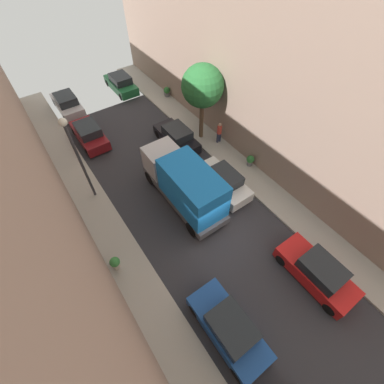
{
  "coord_description": "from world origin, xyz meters",
  "views": [
    {
      "loc": [
        -5.67,
        -5.91,
        13.78
      ],
      "look_at": [
        0.6,
        3.0,
        0.5
      ],
      "focal_mm": 24.69,
      "sensor_mm": 36.0,
      "label": 1
    }
  ],
  "objects_px": {
    "parked_car_right_4": "(121,84)",
    "potted_plant_1": "(115,263)",
    "parked_car_right_2": "(223,181)",
    "parked_car_right_3": "(177,137)",
    "potted_plant_0": "(167,91)",
    "pedestrian": "(219,132)",
    "delivery_truck": "(185,184)",
    "parked_car_left_1": "(229,328)",
    "potted_plant_2": "(250,160)",
    "parked_car_left_3": "(67,104)",
    "lamp_post": "(75,150)",
    "street_tree_1": "(202,86)",
    "parked_car_right_1": "(317,272)",
    "parked_car_left_2": "(89,134)"
  },
  "relations": [
    {
      "from": "parked_car_right_4",
      "to": "potted_plant_1",
      "type": "height_order",
      "value": "parked_car_right_4"
    },
    {
      "from": "parked_car_right_2",
      "to": "parked_car_right_3",
      "type": "bearing_deg",
      "value": 90.0
    },
    {
      "from": "potted_plant_0",
      "to": "potted_plant_1",
      "type": "relative_size",
      "value": 0.96
    },
    {
      "from": "parked_car_right_2",
      "to": "pedestrian",
      "type": "distance_m",
      "value": 4.76
    },
    {
      "from": "delivery_truck",
      "to": "potted_plant_1",
      "type": "distance_m",
      "value": 5.92
    },
    {
      "from": "parked_car_left_1",
      "to": "potted_plant_2",
      "type": "distance_m",
      "value": 11.24
    },
    {
      "from": "parked_car_left_1",
      "to": "parked_car_right_2",
      "type": "height_order",
      "value": "same"
    },
    {
      "from": "parked_car_left_3",
      "to": "delivery_truck",
      "type": "height_order",
      "value": "delivery_truck"
    },
    {
      "from": "pedestrian",
      "to": "lamp_post",
      "type": "xyz_separation_m",
      "value": [
        -10.07,
        0.5,
        2.94
      ]
    },
    {
      "from": "parked_car_right_3",
      "to": "potted_plant_2",
      "type": "xyz_separation_m",
      "value": [
        2.96,
        -5.1,
        -0.09
      ]
    },
    {
      "from": "delivery_truck",
      "to": "potted_plant_0",
      "type": "distance_m",
      "value": 12.79
    },
    {
      "from": "parked_car_left_3",
      "to": "parked_car_right_4",
      "type": "height_order",
      "value": "same"
    },
    {
      "from": "street_tree_1",
      "to": "potted_plant_1",
      "type": "xyz_separation_m",
      "value": [
        -10.31,
        -6.35,
        -3.75
      ]
    },
    {
      "from": "parked_car_left_3",
      "to": "potted_plant_2",
      "type": "distance_m",
      "value": 16.78
    },
    {
      "from": "delivery_truck",
      "to": "street_tree_1",
      "type": "height_order",
      "value": "street_tree_1"
    },
    {
      "from": "pedestrian",
      "to": "street_tree_1",
      "type": "xyz_separation_m",
      "value": [
        -0.73,
        1.34,
        3.33
      ]
    },
    {
      "from": "pedestrian",
      "to": "street_tree_1",
      "type": "distance_m",
      "value": 3.67
    },
    {
      "from": "parked_car_right_1",
      "to": "delivery_truck",
      "type": "xyz_separation_m",
      "value": [
        -2.7,
        8.12,
        1.07
      ]
    },
    {
      "from": "parked_car_right_1",
      "to": "lamp_post",
      "type": "height_order",
      "value": "lamp_post"
    },
    {
      "from": "parked_car_left_3",
      "to": "potted_plant_1",
      "type": "height_order",
      "value": "parked_car_left_3"
    },
    {
      "from": "lamp_post",
      "to": "parked_car_left_3",
      "type": "bearing_deg",
      "value": 79.93
    },
    {
      "from": "parked_car_left_2",
      "to": "parked_car_right_3",
      "type": "distance_m",
      "value": 6.88
    },
    {
      "from": "parked_car_left_1",
      "to": "parked_car_right_1",
      "type": "height_order",
      "value": "same"
    },
    {
      "from": "parked_car_left_3",
      "to": "parked_car_left_1",
      "type": "bearing_deg",
      "value": -90.0
    },
    {
      "from": "pedestrian",
      "to": "parked_car_right_1",
      "type": "bearing_deg",
      "value": -103.56
    },
    {
      "from": "parked_car_right_3",
      "to": "lamp_post",
      "type": "xyz_separation_m",
      "value": [
        -7.3,
        -1.26,
        3.29
      ]
    },
    {
      "from": "parked_car_right_3",
      "to": "potted_plant_1",
      "type": "bearing_deg",
      "value": -140.74
    },
    {
      "from": "parked_car_right_2",
      "to": "parked_car_right_4",
      "type": "height_order",
      "value": "same"
    },
    {
      "from": "parked_car_left_2",
      "to": "pedestrian",
      "type": "bearing_deg",
      "value": -36.35
    },
    {
      "from": "parked_car_left_3",
      "to": "parked_car_right_4",
      "type": "xyz_separation_m",
      "value": [
        5.4,
        0.44,
        0.0
      ]
    },
    {
      "from": "parked_car_left_2",
      "to": "potted_plant_2",
      "type": "relative_size",
      "value": 4.99
    },
    {
      "from": "parked_car_right_3",
      "to": "parked_car_right_4",
      "type": "distance_m",
      "value": 9.89
    },
    {
      "from": "parked_car_right_3",
      "to": "delivery_truck",
      "type": "height_order",
      "value": "delivery_truck"
    },
    {
      "from": "parked_car_left_1",
      "to": "delivery_truck",
      "type": "height_order",
      "value": "delivery_truck"
    },
    {
      "from": "parked_car_right_3",
      "to": "pedestrian",
      "type": "bearing_deg",
      "value": -32.36
    },
    {
      "from": "delivery_truck",
      "to": "potted_plant_0",
      "type": "relative_size",
      "value": 7.65
    },
    {
      "from": "parked_car_right_3",
      "to": "potted_plant_0",
      "type": "bearing_deg",
      "value": 64.72
    },
    {
      "from": "potted_plant_2",
      "to": "parked_car_right_3",
      "type": "bearing_deg",
      "value": 120.07
    },
    {
      "from": "parked_car_right_2",
      "to": "parked_car_right_3",
      "type": "relative_size",
      "value": 1.0
    },
    {
      "from": "potted_plant_1",
      "to": "parked_car_left_3",
      "type": "bearing_deg",
      "value": 79.94
    },
    {
      "from": "parked_car_left_1",
      "to": "parked_car_left_3",
      "type": "height_order",
      "value": "same"
    },
    {
      "from": "parked_car_left_1",
      "to": "parked_car_right_3",
      "type": "xyz_separation_m",
      "value": [
        5.4,
        12.62,
        0.0
      ]
    },
    {
      "from": "parked_car_right_3",
      "to": "parked_car_left_2",
      "type": "bearing_deg",
      "value": 141.75
    },
    {
      "from": "parked_car_left_1",
      "to": "pedestrian",
      "type": "xyz_separation_m",
      "value": [
        8.17,
        10.86,
        0.35
      ]
    },
    {
      "from": "street_tree_1",
      "to": "parked_car_right_1",
      "type": "bearing_deg",
      "value": -99.01
    },
    {
      "from": "parked_car_left_1",
      "to": "potted_plant_0",
      "type": "distance_m",
      "value": 20.68
    },
    {
      "from": "parked_car_left_2",
      "to": "parked_car_right_1",
      "type": "height_order",
      "value": "same"
    },
    {
      "from": "parked_car_right_3",
      "to": "street_tree_1",
      "type": "bearing_deg",
      "value": -11.44
    },
    {
      "from": "parked_car_left_3",
      "to": "pedestrian",
      "type": "xyz_separation_m",
      "value": [
        8.17,
        -11.2,
        0.35
      ]
    },
    {
      "from": "delivery_truck",
      "to": "potted_plant_2",
      "type": "xyz_separation_m",
      "value": [
        5.66,
        -0.0,
        -1.16
      ]
    }
  ]
}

